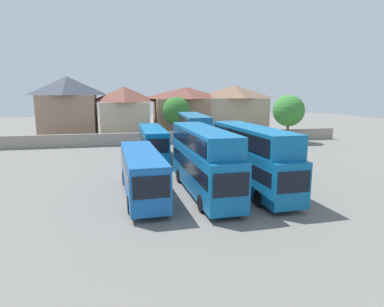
% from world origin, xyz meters
% --- Properties ---
extents(ground, '(140.00, 140.00, 0.00)m').
position_xyz_m(ground, '(0.00, 18.00, 0.00)').
color(ground, slate).
extents(depot_boundary_wall, '(56.00, 0.50, 1.80)m').
position_xyz_m(depot_boundary_wall, '(0.00, 24.15, 0.90)').
color(depot_boundary_wall, gray).
rests_on(depot_boundary_wall, ground).
extents(bus_1, '(2.86, 10.87, 3.27)m').
position_xyz_m(bus_1, '(-4.28, 0.34, 1.87)').
color(bus_1, '#155AA8').
rests_on(bus_1, ground).
extents(bus_2, '(2.77, 11.66, 4.86)m').
position_xyz_m(bus_2, '(0.20, -0.02, 2.74)').
color(bus_2, '#0F5F9D').
rests_on(bus_2, ground).
extents(bus_3, '(2.94, 11.70, 4.87)m').
position_xyz_m(bus_3, '(4.07, 0.15, 2.75)').
color(bus_3, '#0F629C').
rests_on(bus_3, ground).
extents(bus_4, '(2.54, 11.48, 3.51)m').
position_xyz_m(bus_4, '(-2.20, 14.15, 2.00)').
color(bus_4, '#0A63A3').
rests_on(bus_4, ground).
extents(bus_5, '(3.24, 11.57, 4.94)m').
position_xyz_m(bus_5, '(2.59, 14.20, 2.78)').
color(bus_5, '#1B6496').
rests_on(bus_5, ground).
extents(house_terrace_left, '(8.73, 7.29, 9.95)m').
position_xyz_m(house_terrace_left, '(-13.74, 31.77, 5.08)').
color(house_terrace_left, '#9E7A60').
rests_on(house_terrace_left, ground).
extents(house_terrace_centre, '(7.87, 8.11, 8.42)m').
position_xyz_m(house_terrace_centre, '(-5.06, 31.59, 4.30)').
color(house_terrace_centre, '#C6B293').
rests_on(house_terrace_centre, ground).
extents(house_terrace_right, '(10.95, 7.44, 8.37)m').
position_xyz_m(house_terrace_right, '(5.12, 31.92, 4.26)').
color(house_terrace_right, '#9E7A60').
rests_on(house_terrace_right, ground).
extents(house_terrace_far_right, '(10.75, 7.46, 8.70)m').
position_xyz_m(house_terrace_far_right, '(13.76, 31.92, 4.43)').
color(house_terrace_far_right, tan).
rests_on(house_terrace_far_right, ground).
extents(tree_left_of_lot, '(4.69, 4.69, 7.15)m').
position_xyz_m(tree_left_of_lot, '(18.93, 22.15, 4.79)').
color(tree_left_of_lot, brown).
rests_on(tree_left_of_lot, ground).
extents(tree_behind_wall, '(4.19, 4.19, 6.84)m').
position_xyz_m(tree_behind_wall, '(2.60, 26.65, 4.71)').
color(tree_behind_wall, brown).
rests_on(tree_behind_wall, ground).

